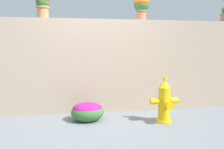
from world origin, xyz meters
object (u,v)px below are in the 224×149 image
at_px(potted_plant_1, 43,5).
at_px(potted_plant_2, 142,6).
at_px(flower_bush_left, 87,111).
at_px(fire_hydrant, 164,102).

relative_size(potted_plant_1, potted_plant_2, 0.91).
distance_m(potted_plant_2, flower_bush_left, 2.32).
bearing_deg(flower_bush_left, potted_plant_1, 139.43).
bearing_deg(potted_plant_2, potted_plant_1, -177.91).
bearing_deg(potted_plant_2, flower_bush_left, -148.97).
bearing_deg(potted_plant_1, flower_bush_left, -40.57).
bearing_deg(potted_plant_2, fire_hydrant, -84.92).
xyz_separation_m(potted_plant_1, potted_plant_2, (1.89, 0.07, 0.04)).
distance_m(fire_hydrant, flower_bush_left, 1.31).
relative_size(potted_plant_1, fire_hydrant, 0.53).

